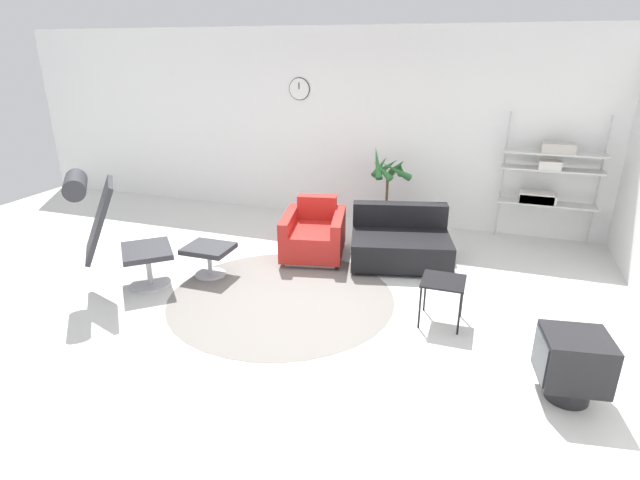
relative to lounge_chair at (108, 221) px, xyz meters
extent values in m
plane|color=silver|center=(1.96, 0.55, -0.81)|extent=(12.00, 12.00, 0.00)
cube|color=white|center=(1.96, 3.33, 0.59)|extent=(12.00, 0.06, 2.80)
cylinder|color=black|center=(0.90, 3.29, 1.12)|extent=(0.33, 0.01, 0.33)
cylinder|color=white|center=(0.90, 3.28, 1.12)|extent=(0.31, 0.02, 0.31)
cube|color=black|center=(0.90, 3.27, 1.17)|extent=(0.01, 0.01, 0.09)
cylinder|color=slate|center=(1.77, 0.42, -0.80)|extent=(2.41, 2.41, 0.01)
cylinder|color=#BCBCC1|center=(0.26, 0.23, -0.80)|extent=(0.62, 0.62, 0.02)
cylinder|color=#BCBCC1|center=(0.26, 0.23, -0.61)|extent=(0.06, 0.06, 0.35)
cube|color=#2D2D33|center=(0.26, 0.23, -0.39)|extent=(0.79, 0.80, 0.06)
cube|color=#2D2D33|center=(-0.06, -0.05, 0.02)|extent=(0.69, 0.71, 0.80)
cylinder|color=#2D2D33|center=(-0.18, -0.16, 0.41)|extent=(0.53, 0.56, 0.22)
cylinder|color=#BCBCC1|center=(0.76, 0.67, -0.80)|extent=(0.36, 0.36, 0.02)
cylinder|color=#BCBCC1|center=(0.76, 0.67, -0.64)|extent=(0.05, 0.05, 0.29)
cube|color=#2D2D33|center=(0.76, 0.67, -0.47)|extent=(0.53, 0.45, 0.06)
cube|color=silver|center=(1.71, 1.61, -0.78)|extent=(0.76, 0.86, 0.06)
cube|color=red|center=(1.71, 1.61, -0.58)|extent=(0.69, 1.00, 0.33)
cube|color=red|center=(1.64, 1.97, -0.26)|extent=(0.53, 0.28, 0.31)
cube|color=red|center=(2.02, 1.68, -0.50)|extent=(0.31, 0.92, 0.50)
cube|color=red|center=(1.41, 1.55, -0.50)|extent=(0.31, 0.92, 0.50)
cube|color=black|center=(2.80, 1.74, -0.78)|extent=(1.22, 1.01, 0.05)
cube|color=black|center=(2.80, 1.74, -0.59)|extent=(1.37, 1.17, 0.33)
cube|color=black|center=(2.71, 2.08, -0.28)|extent=(1.20, 0.48, 0.29)
cube|color=black|center=(3.44, 0.46, -0.36)|extent=(0.40, 0.40, 0.02)
cylinder|color=black|center=(3.26, 0.28, -0.59)|extent=(0.02, 0.02, 0.43)
cylinder|color=black|center=(3.62, 0.28, -0.59)|extent=(0.02, 0.02, 0.43)
cylinder|color=black|center=(3.26, 0.64, -0.59)|extent=(0.02, 0.02, 0.43)
cylinder|color=black|center=(3.62, 0.64, -0.59)|extent=(0.02, 0.02, 0.43)
cylinder|color=black|center=(4.48, -0.37, -0.73)|extent=(0.32, 0.32, 0.16)
cube|color=black|center=(4.48, -0.37, -0.46)|extent=(0.53, 0.50, 0.38)
cube|color=#282D33|center=(4.24, -0.41, -0.46)|extent=(0.07, 0.37, 0.32)
cylinder|color=#333338|center=(2.41, 2.71, -0.65)|extent=(0.34, 0.34, 0.31)
cylinder|color=#382819|center=(2.41, 2.71, -0.51)|extent=(0.31, 0.31, 0.02)
cylinder|color=brown|center=(2.41, 2.71, -0.22)|extent=(0.04, 0.04, 0.55)
cone|color=#2D6B33|center=(2.57, 2.73, 0.16)|extent=(0.15, 0.40, 0.31)
cone|color=#2D6B33|center=(2.52, 2.81, 0.16)|extent=(0.32, 0.33, 0.31)
cone|color=#2D6B33|center=(2.38, 2.84, 0.15)|extent=(0.34, 0.18, 0.28)
cone|color=#2D6B33|center=(2.29, 2.77, 0.16)|extent=(0.23, 0.34, 0.30)
cone|color=#2D6B33|center=(2.27, 2.64, 0.23)|extent=(0.25, 0.39, 0.43)
cone|color=#2D6B33|center=(2.36, 2.58, 0.15)|extent=(0.35, 0.22, 0.28)
cone|color=#2D6B33|center=(2.55, 2.55, 0.17)|extent=(0.42, 0.39, 0.32)
cylinder|color=#BCBCC1|center=(3.90, 3.18, 0.06)|extent=(0.03, 0.03, 1.73)
cylinder|color=#BCBCC1|center=(5.08, 3.18, 0.06)|extent=(0.03, 0.03, 1.73)
cube|color=silver|center=(4.49, 3.06, -0.24)|extent=(1.24, 0.28, 0.02)
cube|color=silver|center=(4.49, 3.06, 0.22)|extent=(1.24, 0.28, 0.02)
cube|color=silver|center=(4.49, 3.06, 0.43)|extent=(1.24, 0.28, 0.02)
cube|color=beige|center=(4.36, 3.05, -0.17)|extent=(0.43, 0.24, 0.13)
cube|color=silver|center=(4.45, 3.05, 0.28)|extent=(0.27, 0.24, 0.11)
cube|color=#B7B2A8|center=(4.52, 3.05, 0.50)|extent=(0.40, 0.24, 0.12)
cube|color=beige|center=(4.37, 3.05, -0.18)|extent=(0.46, 0.24, 0.12)
camera|label=1|loc=(3.72, -3.94, 1.69)|focal=28.00mm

